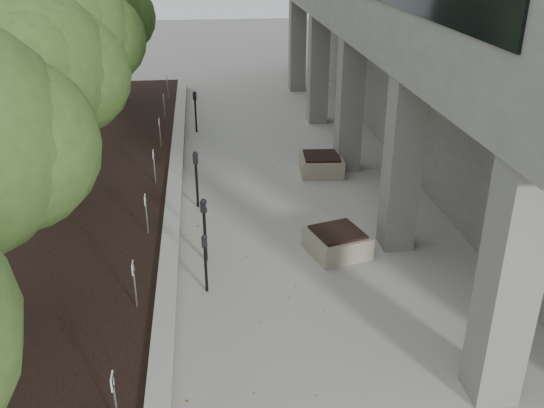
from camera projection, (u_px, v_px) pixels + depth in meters
retaining_wall at (175, 194)px, 16.24m from camera, size 0.39×26.00×0.50m
planting_bed at (35, 203)px, 15.87m from camera, size 7.00×26.00×0.40m
crabapple_tree_3 at (35, 104)px, 13.81m from camera, size 4.60×4.00×5.44m
crabapple_tree_4 at (74, 61)px, 18.32m from camera, size 4.60×4.00×5.44m
crabapple_tree_5 at (98, 35)px, 22.83m from camera, size 4.60×4.00×5.44m
parking_sign_2 at (115, 402)px, 8.26m from camera, size 0.04×0.22×0.96m
parking_sign_3 at (135, 285)px, 10.96m from camera, size 0.04×0.22×0.96m
parking_sign_4 at (147, 214)px, 13.67m from camera, size 0.04×0.22×0.96m
parking_sign_5 at (154, 167)px, 16.37m from camera, size 0.04×0.22×0.96m
parking_sign_6 at (160, 133)px, 19.07m from camera, size 0.04×0.22×0.96m
parking_sign_7 at (164, 108)px, 21.78m from camera, size 0.04×0.22×0.96m
parking_sign_8 at (168, 88)px, 24.48m from camera, size 0.04×0.22×0.96m
parking_meter_2 at (206, 263)px, 12.11m from camera, size 0.14×0.11×1.31m
parking_meter_3 at (205, 230)px, 13.21m from camera, size 0.17×0.15×1.53m
parking_meter_4 at (197, 180)px, 15.79m from camera, size 0.16×0.12×1.58m
parking_meter_5 at (196, 112)px, 21.68m from camera, size 0.16×0.12×1.52m
planter_front at (337, 242)px, 13.72m from camera, size 1.52×1.52×0.57m
planter_back at (321, 164)px, 18.20m from camera, size 1.36×1.36×0.59m
berry_scatter at (251, 275)px, 12.92m from camera, size 3.30×14.10×0.02m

